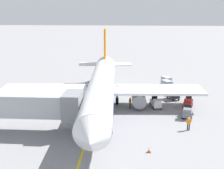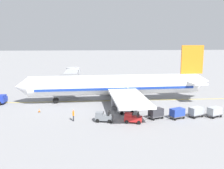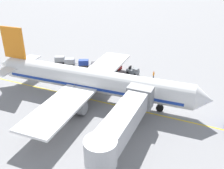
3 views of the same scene
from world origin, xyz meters
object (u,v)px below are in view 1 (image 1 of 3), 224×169
Objects in this scene: ground_crew_wing_walker at (189,123)px; ground_crew_loader at (130,102)px; baggage_cart_tail_end at (166,80)px; baggage_cart_front at (173,94)px; baggage_cart_second_in_train at (172,88)px; baggage_cart_third_in_train at (167,84)px; jet_bridge at (18,104)px; baggage_tug_lead at (187,112)px; baggage_tug_spare at (188,103)px; baggage_tug_trailing at (156,103)px; parked_airliner at (101,87)px; safety_cone_nose_left at (149,150)px.

ground_crew_wing_walker is 10.29m from ground_crew_loader.
baggage_cart_tail_end is at bearing -116.15° from ground_crew_loader.
ground_crew_wing_walker is (-0.15, 12.33, 0.00)m from baggage_cart_front.
baggage_cart_third_in_train is (0.53, -3.14, 0.00)m from baggage_cart_second_in_train.
jet_bridge is 5.17× the size of baggage_cart_tail_end.
baggage_tug_lead is 0.99× the size of baggage_tug_spare.
baggage_tug_trailing is at bearing -170.43° from ground_crew_loader.
parked_airliner is 13.76m from ground_crew_wing_walker.
baggage_cart_second_in_train is at bearing 92.70° from baggage_cart_tail_end.
baggage_cart_front is (-20.09, -14.01, -2.51)m from jet_bridge.
baggage_cart_second_in_train is at bearing -90.30° from ground_crew_wing_walker.
baggage_cart_tail_end is 1.73× the size of ground_crew_wing_walker.
baggage_cart_third_in_train is (-2.83, -10.60, 0.24)m from baggage_tug_trailing.
ground_crew_loader is (6.66, 11.25, 0.00)m from baggage_cart_third_in_train.
baggage_cart_front is (0.81, -7.95, 0.24)m from baggage_tug_lead.
jet_bridge is at bearing 4.74° from ground_crew_wing_walker.
baggage_cart_second_in_train is 1.00× the size of baggage_cart_third_in_train.
parked_airliner is 12.76× the size of baggage_cart_tail_end.
baggage_tug_trailing is at bearing -150.09° from jet_bridge.
baggage_tug_trailing is at bearing 75.06° from baggage_cart_third_in_train.
baggage_tug_lead is 0.93× the size of baggage_cart_third_in_train.
baggage_tug_spare is at bearing -100.11° from ground_crew_wing_walker.
baggage_tug_spare is at bearing 101.59° from baggage_cart_second_in_train.
parked_airliner is at bearing -14.49° from baggage_tug_lead.
ground_crew_loader reaches higher than baggage_cart_second_in_train.
baggage_cart_front is 1.00× the size of baggage_cart_tail_end.
safety_cone_nose_left is at bearing 114.97° from parked_airliner.
ground_crew_wing_walker is (-20.25, -1.68, -2.50)m from jet_bridge.
baggage_cart_tail_end is (-11.13, -14.03, -2.24)m from parked_airliner.
ground_crew_loader reaches higher than baggage_tug_lead.
safety_cone_nose_left is (-6.25, 13.41, -2.90)m from parked_airliner.
jet_bridge is at bearing 45.81° from baggage_cart_third_in_train.
baggage_cart_tail_end is at bearing -82.45° from baggage_tug_spare.
baggage_tug_spare is 7.16m from baggage_cart_second_in_train.
ground_crew_wing_walker is at bearing 112.09° from baggage_tug_trailing.
jet_bridge is 5.61× the size of baggage_tug_trailing.
baggage_tug_lead and baggage_tug_trailing have the same top height.
jet_bridge reaches higher than baggage_tug_lead.
ground_crew_loader is at bearing 9.57° from baggage_tug_trailing.
baggage_cart_second_in_train and baggage_cart_third_in_train have the same top height.
parked_airliner reaches higher than baggage_cart_second_in_train.
ground_crew_wing_walker is 7.84m from safety_cone_nose_left.
ground_crew_wing_walker reaches higher than baggage_tug_lead.
baggage_tug_spare reaches higher than safety_cone_nose_left.
baggage_tug_spare is 0.94× the size of baggage_cart_second_in_train.
baggage_tug_lead is at bearing -119.08° from safety_cone_nose_left.
baggage_cart_front is 12.33m from ground_crew_wing_walker.
baggage_tug_trailing is at bearing -175.72° from parked_airliner.
baggage_tug_lead is 4.44m from ground_crew_wing_walker.
jet_bridge is at bearing 16.17° from baggage_tug_lead.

